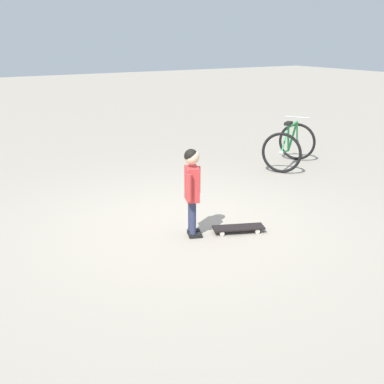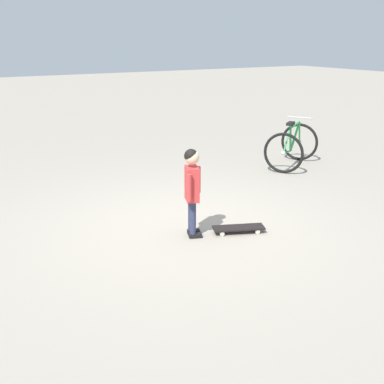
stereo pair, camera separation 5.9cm
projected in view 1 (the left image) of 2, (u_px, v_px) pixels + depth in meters
ground_plane at (185, 224)px, 6.05m from camera, size 50.00×50.00×0.00m
child_person at (192, 183)px, 5.49m from camera, size 0.32×0.29×1.06m
skateboard at (238, 228)px, 5.78m from camera, size 0.65×0.41×0.07m
bicycle_near at (290, 146)px, 8.64m from camera, size 1.28×1.17×0.85m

